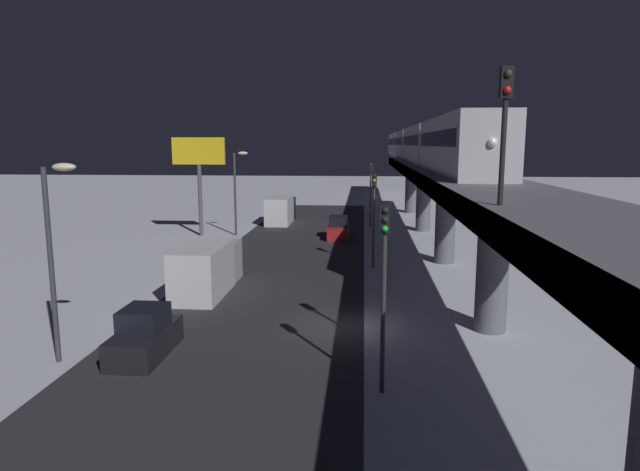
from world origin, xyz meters
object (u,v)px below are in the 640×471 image
object	(u,v)px
sedan_red	(338,229)
delivery_van	(281,210)
subway_train	(416,144)
commercial_billboard	(199,161)
traffic_light_mid	(374,207)
sedan_black_2	(145,336)
traffic_light_near	(384,272)
rail_signal	(505,112)
box_truck	(207,268)
traffic_light_far	(371,185)

from	to	relation	value
sedan_red	delivery_van	world-z (taller)	delivery_van
sedan_red	delivery_van	size ratio (longest dim) A/B	0.58
subway_train	commercial_billboard	distance (m)	24.76
traffic_light_mid	sedan_black_2	bearing A→B (deg)	60.45
traffic_light_near	commercial_billboard	world-z (taller)	commercial_billboard
sedan_black_2	commercial_billboard	distance (m)	29.92
sedan_black_2	traffic_light_near	size ratio (longest dim) A/B	0.63
delivery_van	traffic_light_near	world-z (taller)	traffic_light_near
rail_signal	sedan_red	distance (m)	33.60
rail_signal	delivery_van	distance (m)	43.88
sedan_black_2	traffic_light_near	world-z (taller)	traffic_light_near
sedan_red	traffic_light_near	world-z (taller)	traffic_light_near
rail_signal	traffic_light_mid	size ratio (longest dim) A/B	0.62
traffic_light_mid	delivery_van	bearing A→B (deg)	-65.86
sedan_red	subway_train	bearing A→B (deg)	60.43
box_truck	traffic_light_mid	world-z (taller)	traffic_light_mid
traffic_light_near	traffic_light_far	xyz separation A→B (m)	(0.00, -38.05, 0.00)
subway_train	box_truck	world-z (taller)	subway_train
rail_signal	traffic_light_near	size ratio (longest dim) A/B	0.62
traffic_light_mid	traffic_light_far	distance (m)	19.02
subway_train	rail_signal	world-z (taller)	rail_signal
traffic_light_far	rail_signal	bearing A→B (deg)	94.91
traffic_light_far	box_truck	bearing A→B (deg)	69.76
delivery_van	sedan_black_2	bearing A→B (deg)	90.30
subway_train	sedan_red	size ratio (longest dim) A/B	17.18
box_truck	commercial_billboard	bearing A→B (deg)	-72.37
sedan_black_2	commercial_billboard	xyz separation A→B (m)	(6.23, -28.63, 6.03)
commercial_billboard	traffic_light_far	bearing A→B (deg)	-156.38
box_truck	traffic_light_far	size ratio (longest dim) A/B	1.16
subway_train	traffic_light_mid	xyz separation A→B (m)	(5.05, 25.92, -4.11)
sedan_black_2	box_truck	size ratio (longest dim) A/B	0.54
traffic_light_mid	traffic_light_far	bearing A→B (deg)	-90.00
subway_train	traffic_light_near	distance (m)	45.41
sedan_red	commercial_billboard	xyz separation A→B (m)	(12.63, -0.32, 6.03)
traffic_light_mid	sedan_red	bearing A→B (deg)	-76.31
box_truck	traffic_light_near	world-z (taller)	traffic_light_near
delivery_van	sedan_red	bearing A→B (deg)	125.39
sedan_black_2	traffic_light_near	xyz separation A→B (m)	(-9.30, 2.62, 3.40)
traffic_light_mid	commercial_billboard	xyz separation A→B (m)	(15.53, -12.23, 2.63)
sedan_red	traffic_light_mid	bearing A→B (deg)	-76.31
sedan_black_2	box_truck	distance (m)	9.68
commercial_billboard	delivery_van	bearing A→B (deg)	-123.92
traffic_light_far	commercial_billboard	world-z (taller)	commercial_billboard
traffic_light_far	sedan_red	bearing A→B (deg)	67.83
delivery_van	traffic_light_far	size ratio (longest dim) A/B	1.16
subway_train	sedan_red	bearing A→B (deg)	60.43
traffic_light_near	traffic_light_far	distance (m)	38.05
rail_signal	delivery_van	size ratio (longest dim) A/B	0.54
sedan_black_2	delivery_van	size ratio (longest dim) A/B	0.54
sedan_red	traffic_light_mid	world-z (taller)	traffic_light_mid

